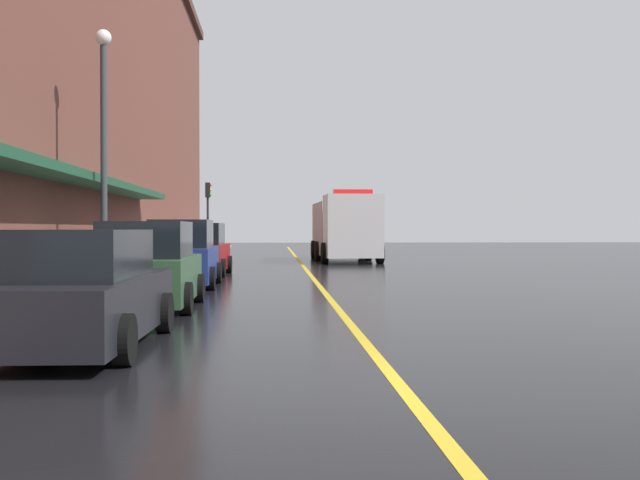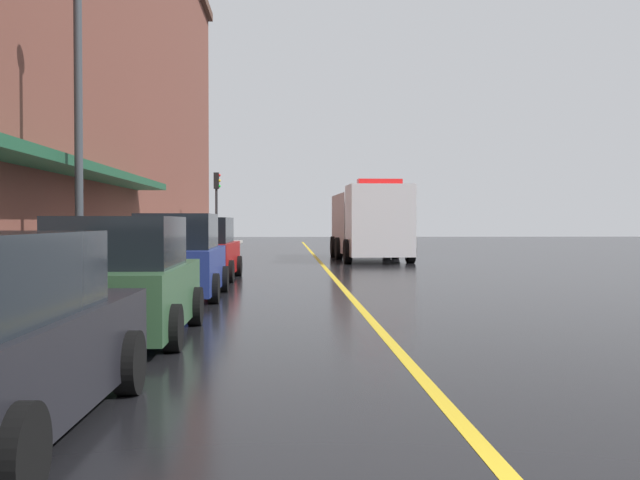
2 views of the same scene
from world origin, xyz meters
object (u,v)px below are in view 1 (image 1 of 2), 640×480
(parking_meter_0, at_px, (48,262))
(street_lamp_left, at_px, (104,128))
(parked_car_3, at_px, (199,251))
(traffic_light_near, at_px, (208,204))
(parked_car_2, at_px, (182,256))
(parked_car_0, at_px, (78,292))
(box_truck, at_px, (345,228))
(parked_car_1, at_px, (148,268))

(parking_meter_0, distance_m, street_lamp_left, 8.07)
(parked_car_3, relative_size, traffic_light_near, 0.99)
(parked_car_2, height_order, parked_car_3, parked_car_2)
(parked_car_0, distance_m, parking_meter_0, 3.45)
(parked_car_2, bearing_deg, parking_meter_0, 169.59)
(parked_car_0, bearing_deg, box_truck, -11.50)
(parking_meter_0, bearing_deg, parked_car_0, -67.51)
(street_lamp_left, bearing_deg, parked_car_2, 16.99)
(parked_car_0, bearing_deg, parked_car_3, 1.04)
(street_lamp_left, xyz_separation_m, traffic_light_near, (0.66, 25.81, -1.24))
(street_lamp_left, bearing_deg, parked_car_0, -79.67)
(parked_car_1, relative_size, street_lamp_left, 0.60)
(parked_car_2, distance_m, parked_car_3, 5.45)
(parked_car_1, xyz_separation_m, street_lamp_left, (-2.03, 5.29, 3.56))
(parked_car_3, xyz_separation_m, street_lamp_left, (-1.99, -6.07, 3.54))
(parked_car_0, distance_m, box_truck, 28.60)
(parked_car_0, xyz_separation_m, parked_car_2, (0.14, 11.13, 0.10))
(parked_car_3, relative_size, street_lamp_left, 0.61)
(parking_meter_0, bearing_deg, street_lamp_left, 94.68)
(box_truck, relative_size, street_lamp_left, 1.23)
(box_truck, bearing_deg, street_lamp_left, -27.12)
(parked_car_3, distance_m, box_truck, 12.94)
(parked_car_1, bearing_deg, box_truck, -15.43)
(box_truck, xyz_separation_m, traffic_light_near, (-7.59, 8.44, 1.50))
(parking_meter_0, xyz_separation_m, street_lamp_left, (-0.60, 7.33, 3.34))
(parked_car_0, height_order, street_lamp_left, street_lamp_left)
(box_truck, relative_size, traffic_light_near, 1.98)
(parked_car_3, bearing_deg, box_truck, -27.30)
(parked_car_0, xyz_separation_m, parking_meter_0, (-1.32, 3.18, 0.28))
(parked_car_1, xyz_separation_m, parking_meter_0, (-1.43, -2.04, 0.22))
(traffic_light_near, bearing_deg, parked_car_2, -86.84)
(parked_car_0, xyz_separation_m, box_truck, (6.34, 27.87, 0.88))
(traffic_light_near, bearing_deg, box_truck, -48.03)
(parked_car_1, distance_m, box_truck, 23.51)
(parked_car_3, distance_m, parking_meter_0, 13.48)
(parked_car_0, relative_size, street_lamp_left, 0.70)
(parked_car_1, xyz_separation_m, box_truck, (6.22, 22.66, 0.82))
(traffic_light_near, bearing_deg, parked_car_1, -87.47)
(parked_car_0, xyz_separation_m, street_lamp_left, (-1.92, 10.50, 3.62))
(parked_car_3, bearing_deg, parked_car_1, -178.10)
(parked_car_1, height_order, street_lamp_left, street_lamp_left)
(parked_car_1, height_order, parked_car_3, parked_car_3)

